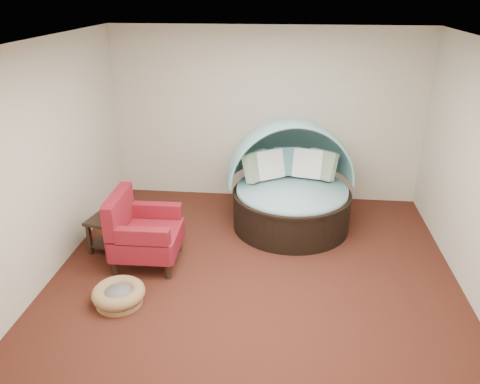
# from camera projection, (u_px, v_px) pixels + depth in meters

# --- Properties ---
(floor) EXTENTS (5.00, 5.00, 0.00)m
(floor) POSITION_uv_depth(u_px,v_px,m) (254.00, 277.00, 5.83)
(floor) COLOR #482014
(floor) RESTS_ON ground
(wall_back) EXTENTS (5.00, 0.00, 5.00)m
(wall_back) POSITION_uv_depth(u_px,v_px,m) (267.00, 116.00, 7.54)
(wall_back) COLOR beige
(wall_back) RESTS_ON floor
(wall_front) EXTENTS (5.00, 0.00, 5.00)m
(wall_front) POSITION_uv_depth(u_px,v_px,m) (227.00, 314.00, 2.99)
(wall_front) COLOR beige
(wall_front) RESTS_ON floor
(wall_left) EXTENTS (0.00, 5.00, 5.00)m
(wall_left) POSITION_uv_depth(u_px,v_px,m) (44.00, 164.00, 5.51)
(wall_left) COLOR beige
(wall_left) RESTS_ON floor
(ceiling) EXTENTS (5.00, 5.00, 0.00)m
(ceiling) POSITION_uv_depth(u_px,v_px,m) (257.00, 43.00, 4.70)
(ceiling) COLOR white
(ceiling) RESTS_ON wall_back
(canopy_daybed) EXTENTS (2.06, 2.01, 1.59)m
(canopy_daybed) POSITION_uv_depth(u_px,v_px,m) (291.00, 178.00, 6.86)
(canopy_daybed) COLOR black
(canopy_daybed) RESTS_ON floor
(pet_basket) EXTENTS (0.70, 0.70, 0.21)m
(pet_basket) POSITION_uv_depth(u_px,v_px,m) (119.00, 295.00, 5.31)
(pet_basket) COLOR olive
(pet_basket) RESTS_ON floor
(red_armchair) EXTENTS (0.85, 0.86, 0.98)m
(red_armchair) POSITION_uv_depth(u_px,v_px,m) (142.00, 232.00, 5.96)
(red_armchair) COLOR black
(red_armchair) RESTS_ON floor
(side_table) EXTENTS (0.59, 0.59, 0.48)m
(side_table) POSITION_uv_depth(u_px,v_px,m) (110.00, 229.00, 6.33)
(side_table) COLOR black
(side_table) RESTS_ON floor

